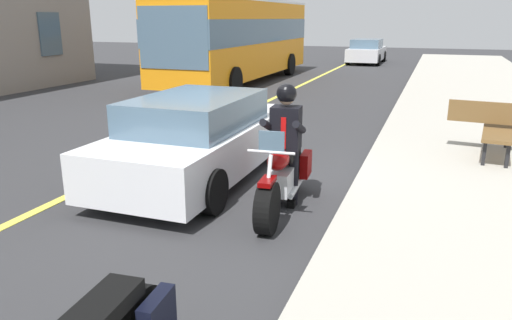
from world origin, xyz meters
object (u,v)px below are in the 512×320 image
object	(u,v)px
car_dark	(367,51)
bus_near	(240,36)
car_silver	(201,137)
bench_sidewalk	(499,125)
rider_main	(286,134)
motorcycle_main	(282,178)

from	to	relation	value
car_dark	bus_near	bearing A→B (deg)	-18.71
car_dark	car_silver	bearing A→B (deg)	1.15
car_silver	bench_sidewalk	xyz separation A→B (m)	(-2.67, 4.72, 0.02)
bus_near	bench_sidewalk	size ratio (longest dim) A/B	6.00
rider_main	car_dark	xyz separation A→B (m)	(-23.65, -2.13, -0.35)
motorcycle_main	car_silver	size ratio (longest dim) A/B	0.48
bus_near	car_silver	world-z (taller)	bus_near
car_dark	motorcycle_main	bearing A→B (deg)	5.16
bus_near	car_silver	bearing A→B (deg)	19.05
car_dark	bench_sidewalk	xyz separation A→B (m)	(20.27, 5.18, 0.02)
rider_main	car_silver	xyz separation A→B (m)	(-0.71, -1.67, -0.35)
motorcycle_main	car_dark	size ratio (longest dim) A/B	0.48
motorcycle_main	car_silver	world-z (taller)	car_silver
motorcycle_main	rider_main	world-z (taller)	rider_main
car_silver	car_dark	bearing A→B (deg)	-178.85
motorcycle_main	rider_main	xyz separation A→B (m)	(-0.19, -0.02, 0.58)
motorcycle_main	bench_sidewalk	distance (m)	4.69
bench_sidewalk	motorcycle_main	bearing A→B (deg)	-40.38
rider_main	car_dark	size ratio (longest dim) A/B	0.38
car_silver	bench_sidewalk	distance (m)	5.43
motorcycle_main	bus_near	xyz separation A→B (m)	(-12.93, -5.85, 1.42)
rider_main	car_dark	distance (m)	23.74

